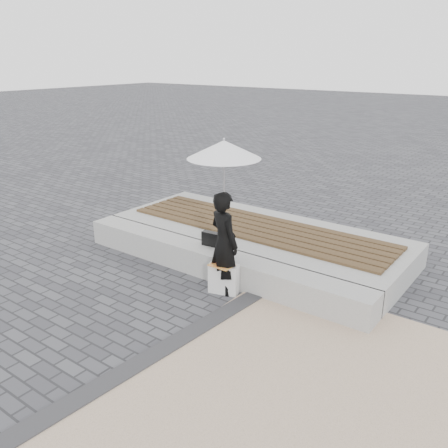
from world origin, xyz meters
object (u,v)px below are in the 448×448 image
(parasol, at_px, (224,150))
(handbag, at_px, (212,239))
(woman, at_px, (224,243))
(seating_ledge, at_px, (214,263))
(canvas_tote, at_px, (224,278))

(parasol, bearing_deg, handbag, 141.33)
(woman, bearing_deg, seating_ledge, -17.43)
(handbag, relative_size, canvas_tote, 0.72)
(parasol, relative_size, canvas_tote, 2.85)
(seating_ledge, height_order, parasol, parasol)
(woman, relative_size, canvas_tote, 3.37)
(woman, xyz_separation_m, handbag, (-0.57, 0.46, -0.22))
(parasol, distance_m, canvas_tote, 1.79)
(handbag, bearing_deg, parasol, -45.33)
(woman, distance_m, parasol, 1.28)
(seating_ledge, distance_m, woman, 0.76)
(woman, height_order, parasol, parasol)
(seating_ledge, xyz_separation_m, parasol, (0.44, -0.33, 1.81))
(woman, bearing_deg, parasol, -0.00)
(parasol, xyz_separation_m, handbag, (-0.57, 0.46, -1.50))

